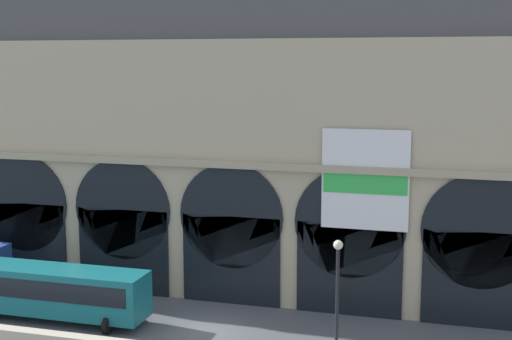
# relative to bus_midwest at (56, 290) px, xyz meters

# --- Properties ---
(ground_plane) EXTENTS (200.00, 200.00, 0.00)m
(ground_plane) POSITION_rel_bus_midwest_xyz_m (8.89, 0.54, -1.78)
(ground_plane) COLOR #54565B
(station_building) EXTENTS (45.13, 4.76, 20.24)m
(station_building) POSITION_rel_bus_midwest_xyz_m (8.93, 7.72, 8.00)
(station_building) COLOR #BCAD8C
(station_building) RESTS_ON ground
(bus_midwest) EXTENTS (11.00, 3.25, 3.10)m
(bus_midwest) POSITION_rel_bus_midwest_xyz_m (0.00, 0.00, 0.00)
(bus_midwest) COLOR #19727A
(bus_midwest) RESTS_ON ground
(street_lamp_quayside) EXTENTS (0.44, 0.44, 6.90)m
(street_lamp_quayside) POSITION_rel_bus_midwest_xyz_m (16.95, -3.69, 2.63)
(street_lamp_quayside) COLOR black
(street_lamp_quayside) RESTS_ON ground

